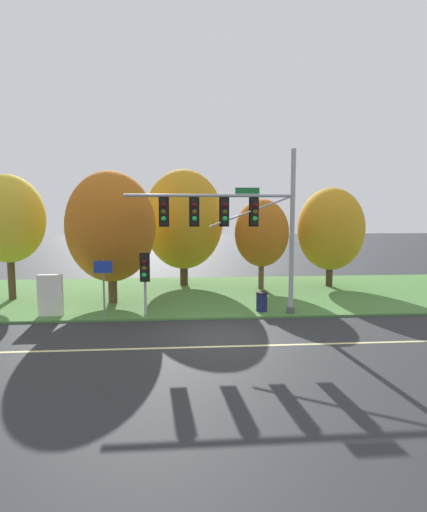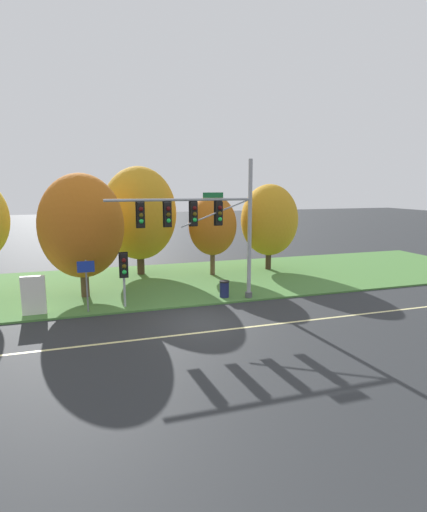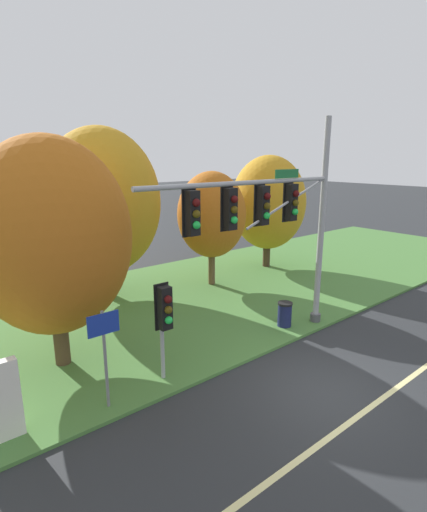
{
  "view_description": "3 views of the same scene",
  "coord_description": "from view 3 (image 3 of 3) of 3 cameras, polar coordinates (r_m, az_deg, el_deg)",
  "views": [
    {
      "loc": [
        -1.5,
        -15.04,
        4.75
      ],
      "look_at": [
        0.03,
        4.26,
        2.7
      ],
      "focal_mm": 28.0,
      "sensor_mm": 36.0,
      "label": 1
    },
    {
      "loc": [
        -4.89,
        -17.02,
        6.26
      ],
      "look_at": [
        1.71,
        3.68,
        2.44
      ],
      "focal_mm": 28.0,
      "sensor_mm": 36.0,
      "label": 2
    },
    {
      "loc": [
        -8.68,
        -5.62,
        6.35
      ],
      "look_at": [
        -0.74,
        4.02,
        3.21
      ],
      "focal_mm": 28.0,
      "sensor_mm": 36.0,
      "label": 3
    }
  ],
  "objects": [
    {
      "name": "tree_behind_signpost",
      "position": [
        18.21,
        -15.71,
        7.41
      ],
      "size": [
        5.13,
        5.13,
        7.51
      ],
      "color": "#423021",
      "rests_on": "grass_verge"
    },
    {
      "name": "tree_mid_verge",
      "position": [
        19.33,
        -0.27,
        5.87
      ],
      "size": [
        3.33,
        3.33,
        5.57
      ],
      "color": "brown",
      "rests_on": "grass_verge"
    },
    {
      "name": "route_sign_post",
      "position": [
        10.42,
        -15.31,
        -12.03
      ],
      "size": [
        0.82,
        0.08,
        2.61
      ],
      "color": "slate",
      "rests_on": "grass_verge"
    },
    {
      "name": "pedestrian_signal_near_kerb",
      "position": [
        11.16,
        -7.02,
        -8.08
      ],
      "size": [
        0.46,
        0.55,
        2.88
      ],
      "color": "#9EA0A5",
      "rests_on": "grass_verge"
    },
    {
      "name": "lane_stripe",
      "position": [
        11.63,
        20.87,
        -19.98
      ],
      "size": [
        36.0,
        0.16,
        0.01
      ],
      "primitive_type": "cube",
      "color": "beige",
      "rests_on": "ground"
    },
    {
      "name": "tree_left_of_mast",
      "position": [
        12.36,
        -22.21,
        2.53
      ],
      "size": [
        4.59,
        4.59,
        6.87
      ],
      "color": "#4C3823",
      "rests_on": "grass_verge"
    },
    {
      "name": "trash_bin",
      "position": [
        15.4,
        10.13,
        -8.16
      ],
      "size": [
        0.56,
        0.56,
        0.93
      ],
      "color": "#191E4C",
      "rests_on": "grass_verge"
    },
    {
      "name": "grass_verge",
      "position": [
        17.54,
        -6.98,
        -7.04
      ],
      "size": [
        48.0,
        11.5,
        0.1
      ],
      "primitive_type": "cube",
      "color": "#477A38",
      "rests_on": "ground"
    },
    {
      "name": "ground_plane",
      "position": [
        12.14,
        15.73,
        -18.0
      ],
      "size": [
        160.0,
        160.0,
        0.0
      ],
      "primitive_type": "plane",
      "color": "#282B2D"
    },
    {
      "name": "tree_tall_centre",
      "position": [
        22.83,
        7.82,
        7.53
      ],
      "size": [
        4.19,
        4.19,
        6.31
      ],
      "color": "#423021",
      "rests_on": "grass_verge"
    },
    {
      "name": "traffic_signal_mast",
      "position": [
        13.14,
        8.84,
        5.85
      ],
      "size": [
        7.85,
        0.49,
        7.59
      ],
      "color": "#9EA0A5",
      "rests_on": "grass_verge"
    }
  ]
}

